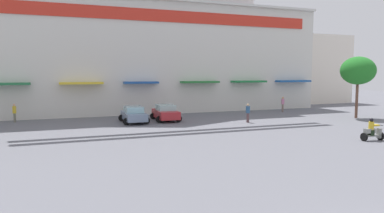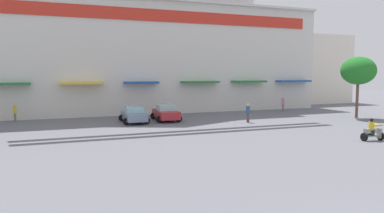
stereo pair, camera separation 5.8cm
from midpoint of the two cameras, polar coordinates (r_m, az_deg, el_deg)
name	(u,v)px [view 2 (the right image)]	position (r m, az deg, el deg)	size (l,w,h in m)	color
ground_plane	(206,148)	(20.36, 2.45, -6.76)	(128.00, 128.00, 0.00)	slate
colonial_building	(129,29)	(42.66, -10.09, 12.21)	(42.42, 17.39, 21.45)	silver
flank_building_right	(301,70)	(55.19, 17.33, 5.74)	(11.09, 9.02, 9.61)	silver
plaza_tree_1	(358,71)	(36.84, 25.43, 5.25)	(3.32, 3.06, 5.86)	brown
parked_car_0	(134,114)	(30.89, -9.37, -1.28)	(2.30, 3.96, 1.42)	slate
parked_car_1	(166,113)	(31.87, -4.24, -0.98)	(2.44, 4.02, 1.47)	#AF272D
scooter_rider_3	(372,132)	(25.21, 27.27, -3.63)	(1.46, 0.65, 1.46)	black
pedestrian_0	(248,112)	(30.97, 9.13, -0.86)	(0.42, 0.42, 1.65)	brown
pedestrian_1	(15,112)	(34.38, -26.78, -0.76)	(0.35, 0.35, 1.62)	#6A6756
pedestrian_2	(283,103)	(40.17, 14.61, 0.53)	(0.43, 0.43, 1.69)	#7E635C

